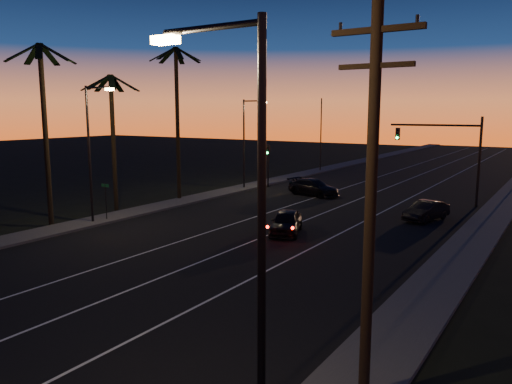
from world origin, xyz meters
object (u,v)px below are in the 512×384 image
Objects in this scene: right_car at (426,211)px; cross_car at (314,187)px; signal_mast at (448,145)px; lead_car at (286,222)px; utility_pole at (371,197)px.

right_car is 0.80× the size of cross_car.
signal_mast is 11.65m from cross_car.
cross_car is at bearing 154.93° from right_car.
lead_car is (-5.95, -15.47, -4.06)m from signal_mast.
cross_car is at bearing 118.43° from utility_pole.
lead_car is at bearing -70.51° from cross_car.
cross_car is (-10.76, -1.87, -4.05)m from signal_mast.
utility_pole reaches higher than signal_mast.
utility_pole is 2.36× the size of right_car.
utility_pole is 32.31m from cross_car.
utility_pole reaches higher than right_car.
cross_car reaches higher than lead_car.
lead_car is at bearing 125.64° from utility_pole.
utility_pole is at bearing -81.53° from signal_mast.
right_car is at bearing 53.45° from lead_car.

